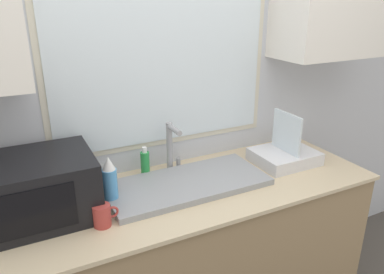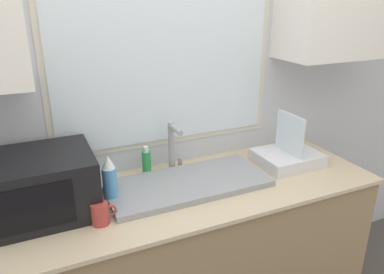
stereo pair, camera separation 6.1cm
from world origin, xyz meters
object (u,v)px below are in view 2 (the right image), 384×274
(spray_bottle, at_px, (110,180))
(mug_near_sink, at_px, (101,214))
(soap_bottle, at_px, (147,163))
(dish_rack, at_px, (288,156))
(faucet, at_px, (173,144))
(microwave, at_px, (41,185))

(spray_bottle, bearing_deg, mug_near_sink, -116.61)
(soap_bottle, bearing_deg, mug_near_sink, -132.03)
(dish_rack, bearing_deg, faucet, 162.98)
(dish_rack, distance_m, spray_bottle, 0.99)
(mug_near_sink, bearing_deg, faucet, 36.52)
(faucet, relative_size, microwave, 0.61)
(soap_bottle, distance_m, mug_near_sink, 0.46)
(faucet, relative_size, dish_rack, 0.80)
(dish_rack, bearing_deg, mug_near_sink, -171.85)
(faucet, distance_m, microwave, 0.68)
(faucet, xyz_separation_m, microwave, (-0.66, -0.15, -0.02))
(faucet, height_order, spray_bottle, faucet)
(microwave, relative_size, spray_bottle, 1.92)
(spray_bottle, distance_m, soap_bottle, 0.30)
(soap_bottle, bearing_deg, spray_bottle, -140.92)
(microwave, height_order, spray_bottle, microwave)
(microwave, bearing_deg, mug_near_sink, -43.09)
(microwave, bearing_deg, spray_bottle, -7.35)
(dish_rack, distance_m, soap_bottle, 0.78)
(faucet, bearing_deg, spray_bottle, -154.23)
(dish_rack, height_order, soap_bottle, dish_rack)
(faucet, bearing_deg, mug_near_sink, -143.48)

